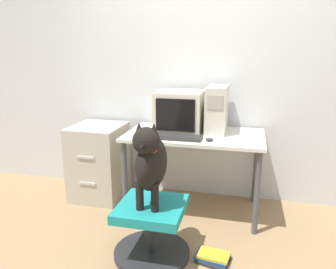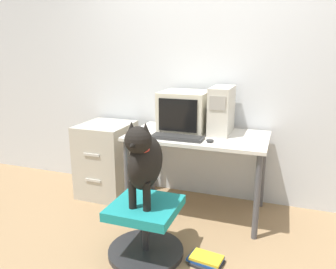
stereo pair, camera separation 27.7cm
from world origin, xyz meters
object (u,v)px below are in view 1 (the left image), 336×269
object	(u,v)px
crt_monitor	(180,111)
keyboard	(176,137)
pc_tower	(217,109)
office_chair	(152,229)
dog	(151,160)
book_stack_floor	(213,257)
filing_cabinet	(99,161)

from	to	relation	value
crt_monitor	keyboard	xyz separation A→B (m)	(0.03, -0.32, -0.18)
pc_tower	keyboard	size ratio (longest dim) A/B	0.93
keyboard	office_chair	distance (m)	0.83
pc_tower	office_chair	bearing A→B (deg)	-111.15
crt_monitor	office_chair	distance (m)	1.19
dog	office_chair	bearing A→B (deg)	90.00
office_chair	book_stack_floor	size ratio (longest dim) A/B	2.10
crt_monitor	filing_cabinet	world-z (taller)	crt_monitor
pc_tower	keyboard	world-z (taller)	pc_tower
keyboard	dog	world-z (taller)	dog
keyboard	dog	xyz separation A→B (m)	(-0.05, -0.61, -0.02)
keyboard	dog	bearing A→B (deg)	-94.57
crt_monitor	dog	distance (m)	0.95
crt_monitor	office_chair	size ratio (longest dim) A/B	0.77
crt_monitor	filing_cabinet	size ratio (longest dim) A/B	0.58
keyboard	book_stack_floor	size ratio (longest dim) A/B	1.68
keyboard	filing_cabinet	world-z (taller)	keyboard
office_chair	book_stack_floor	distance (m)	0.51
office_chair	filing_cabinet	bearing A→B (deg)	133.31
pc_tower	office_chair	world-z (taller)	pc_tower
dog	book_stack_floor	size ratio (longest dim) A/B	2.30
pc_tower	keyboard	distance (m)	0.52
filing_cabinet	crt_monitor	bearing A→B (deg)	2.11
pc_tower	book_stack_floor	xyz separation A→B (m)	(0.10, -0.92, -0.96)
pc_tower	office_chair	size ratio (longest dim) A/B	0.74
pc_tower	filing_cabinet	xyz separation A→B (m)	(-1.21, -0.06, -0.60)
office_chair	book_stack_floor	xyz separation A→B (m)	(0.47, 0.04, -0.19)
dog	filing_cabinet	size ratio (longest dim) A/B	0.82
crt_monitor	office_chair	world-z (taller)	crt_monitor
dog	book_stack_floor	distance (m)	0.88
crt_monitor	filing_cabinet	distance (m)	1.04
pc_tower	book_stack_floor	size ratio (longest dim) A/B	1.56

